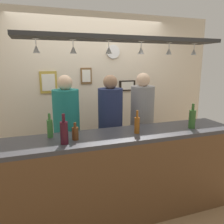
% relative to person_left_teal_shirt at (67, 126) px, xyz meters
% --- Properties ---
extents(ground_plane, '(8.00, 8.00, 0.00)m').
position_rel_person_left_teal_shirt_xyz_m(ground_plane, '(0.56, -0.30, -1.00)').
color(ground_plane, olive).
extents(back_wall, '(4.40, 0.06, 2.60)m').
position_rel_person_left_teal_shirt_xyz_m(back_wall, '(0.56, 0.80, 0.30)').
color(back_wall, beige).
rests_on(back_wall, ground_plane).
extents(bar_counter, '(2.70, 0.55, 1.03)m').
position_rel_person_left_teal_shirt_xyz_m(bar_counter, '(0.56, -0.81, -0.30)').
color(bar_counter, '#38383D').
rests_on(bar_counter, ground_plane).
extents(overhead_glass_rack, '(2.20, 0.36, 0.04)m').
position_rel_person_left_teal_shirt_xyz_m(overhead_glass_rack, '(0.56, -0.60, 1.05)').
color(overhead_glass_rack, black).
extents(hanging_wineglass_far_left, '(0.07, 0.07, 0.13)m').
position_rel_person_left_teal_shirt_xyz_m(hanging_wineglass_far_left, '(-0.32, -0.58, 0.94)').
color(hanging_wineglass_far_left, silver).
rests_on(hanging_wineglass_far_left, overhead_glass_rack).
extents(hanging_wineglass_left, '(0.07, 0.07, 0.13)m').
position_rel_person_left_teal_shirt_xyz_m(hanging_wineglass_left, '(0.02, -0.59, 0.94)').
color(hanging_wineglass_left, silver).
rests_on(hanging_wineglass_left, overhead_glass_rack).
extents(hanging_wineglass_center_left, '(0.07, 0.07, 0.13)m').
position_rel_person_left_teal_shirt_xyz_m(hanging_wineglass_center_left, '(0.38, -0.61, 0.94)').
color(hanging_wineglass_center_left, silver).
rests_on(hanging_wineglass_center_left, overhead_glass_rack).
extents(hanging_wineglass_center, '(0.07, 0.07, 0.13)m').
position_rel_person_left_teal_shirt_xyz_m(hanging_wineglass_center, '(0.73, -0.65, 0.94)').
color(hanging_wineglass_center, silver).
rests_on(hanging_wineglass_center, overhead_glass_rack).
extents(hanging_wineglass_center_right, '(0.07, 0.07, 0.13)m').
position_rel_person_left_teal_shirt_xyz_m(hanging_wineglass_center_right, '(1.10, -0.61, 0.94)').
color(hanging_wineglass_center_right, silver).
rests_on(hanging_wineglass_center_right, overhead_glass_rack).
extents(hanging_wineglass_right, '(0.07, 0.07, 0.13)m').
position_rel_person_left_teal_shirt_xyz_m(hanging_wineglass_right, '(1.44, -0.61, 0.94)').
color(hanging_wineglass_right, silver).
rests_on(hanging_wineglass_right, overhead_glass_rack).
extents(person_left_teal_shirt, '(0.34, 0.34, 1.65)m').
position_rel_person_left_teal_shirt_xyz_m(person_left_teal_shirt, '(0.00, 0.00, 0.00)').
color(person_left_teal_shirt, '#2D334C').
rests_on(person_left_teal_shirt, ground_plane).
extents(person_middle_navy_shirt, '(0.34, 0.34, 1.65)m').
position_rel_person_left_teal_shirt_xyz_m(person_middle_navy_shirt, '(0.61, 0.00, -0.01)').
color(person_middle_navy_shirt, '#2D334C').
rests_on(person_middle_navy_shirt, ground_plane).
extents(person_right_grey_shirt, '(0.34, 0.34, 1.66)m').
position_rel_person_left_teal_shirt_xyz_m(person_right_grey_shirt, '(1.10, 0.00, 0.01)').
color(person_right_grey_shirt, '#2D334C').
rests_on(person_right_grey_shirt, ground_plane).
extents(bottle_beer_brown_stubby, '(0.07, 0.07, 0.18)m').
position_rel_person_left_teal_shirt_xyz_m(bottle_beer_brown_stubby, '(-0.01, -0.68, 0.11)').
color(bottle_beer_brown_stubby, '#512D14').
rests_on(bottle_beer_brown_stubby, bar_counter).
extents(bottle_beer_amber_tall, '(0.06, 0.06, 0.26)m').
position_rel_person_left_teal_shirt_xyz_m(bottle_beer_amber_tall, '(0.68, -0.70, 0.13)').
color(bottle_beer_amber_tall, brown).
rests_on(bottle_beer_amber_tall, bar_counter).
extents(bottle_beer_green_import, '(0.06, 0.06, 0.26)m').
position_rel_person_left_teal_shirt_xyz_m(bottle_beer_green_import, '(-0.24, -0.52, 0.14)').
color(bottle_beer_green_import, '#336B2D').
rests_on(bottle_beer_green_import, bar_counter).
extents(bottle_champagne_green, '(0.08, 0.08, 0.30)m').
position_rel_person_left_teal_shirt_xyz_m(bottle_champagne_green, '(1.40, -0.73, 0.15)').
color(bottle_champagne_green, '#2D5623').
rests_on(bottle_champagne_green, bar_counter).
extents(bottle_wine_dark_red, '(0.08, 0.08, 0.30)m').
position_rel_person_left_teal_shirt_xyz_m(bottle_wine_dark_red, '(-0.13, -0.77, 0.15)').
color(bottle_wine_dark_red, '#380F19').
rests_on(bottle_wine_dark_red, bar_counter).
extents(picture_frame_caricature, '(0.26, 0.02, 0.34)m').
position_rel_person_left_teal_shirt_xyz_m(picture_frame_caricature, '(-0.15, 0.75, 0.51)').
color(picture_frame_caricature, '#B29338').
rests_on(picture_frame_caricature, back_wall).
extents(picture_frame_crest, '(0.18, 0.02, 0.26)m').
position_rel_person_left_teal_shirt_xyz_m(picture_frame_crest, '(0.45, 0.75, 0.60)').
color(picture_frame_crest, brown).
rests_on(picture_frame_crest, back_wall).
extents(picture_frame_lower_pair, '(0.30, 0.02, 0.18)m').
position_rel_person_left_teal_shirt_xyz_m(picture_frame_lower_pair, '(1.18, 0.75, 0.41)').
color(picture_frame_lower_pair, black).
rests_on(picture_frame_lower_pair, back_wall).
extents(wall_clock, '(0.22, 0.03, 0.22)m').
position_rel_person_left_teal_shirt_xyz_m(wall_clock, '(0.91, 0.75, 0.98)').
color(wall_clock, white).
rests_on(wall_clock, back_wall).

